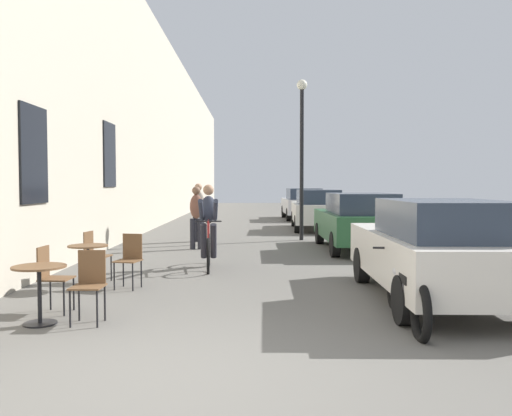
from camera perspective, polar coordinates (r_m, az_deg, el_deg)
The scene contains 17 objects.
ground_plane at distance 4.85m, azimuth -7.86°, elevation -18.09°, with size 88.00×88.00×0.00m, color #5B5954.
building_facade_left at distance 19.09m, azimuth -12.87°, elevation 9.81°, with size 0.54×68.00×8.27m.
cafe_table_near at distance 6.95m, azimuth -22.57°, elevation -7.47°, with size 0.64×0.64×0.72m.
cafe_chair_near_toward_street at distance 7.50m, azimuth -21.47°, elevation -6.75°, with size 0.40×0.40×0.89m.
cafe_chair_near_toward_wall at distance 6.83m, azimuth -17.72°, elevation -7.61°, with size 0.38×0.38×0.89m.
cafe_table_mid at distance 9.00m, azimuth -17.86°, elevation -5.14°, with size 0.64×0.64×0.72m.
cafe_chair_mid_toward_street at distance 8.90m, azimuth -13.61°, elevation -5.20°, with size 0.45×0.45×0.89m.
cafe_chair_mid_toward_wall at distance 9.58m, azimuth -17.25°, elevation -4.69°, with size 0.44×0.44×0.89m.
cyclist_on_bicycle at distance 10.72m, azimuth -5.21°, elevation -2.25°, with size 0.52×1.76×1.74m.
pedestrian_near at distance 13.85m, azimuth -6.53°, elevation -0.64°, with size 0.37×0.28×1.66m.
pedestrian_mid at distance 15.68m, azimuth -6.30°, elevation -0.10°, with size 0.35×0.25×1.74m.
street_lamp at distance 16.13m, azimuth 5.02°, elevation 7.54°, with size 0.32×0.32×4.90m.
parked_car_nearest at distance 8.05m, azimuth 19.07°, elevation -4.24°, with size 1.85×4.24×1.50m.
parked_car_second at distance 13.79m, azimuth 11.04°, elevation -1.37°, with size 1.78×4.19×1.49m.
parked_car_third at distance 19.84m, azimuth 6.66°, elevation -0.11°, with size 1.94×4.33×1.52m.
parked_car_fourth at distance 25.60m, azimuth 5.12°, elevation 0.51°, with size 1.87×4.31×1.52m.
parked_motorcycle at distance 6.80m, azimuth 16.08°, elevation -8.60°, with size 0.62×2.15×0.92m.
Camera 1 is at (0.60, -4.50, 1.71)m, focal length 36.64 mm.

